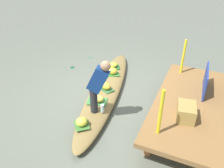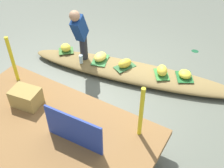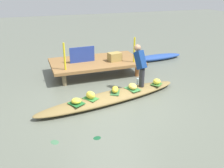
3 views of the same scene
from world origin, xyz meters
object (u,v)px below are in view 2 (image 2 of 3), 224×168
at_px(banana_bunch_2, 185,74).
at_px(market_banner, 74,130).
at_px(banana_bunch_3, 100,57).
at_px(banana_bunch_4, 125,63).
at_px(water_bottle, 81,59).
at_px(banana_bunch_0, 66,48).
at_px(banana_bunch_1, 162,70).
at_px(vendor_boat, 131,72).
at_px(produce_crate, 26,97).
at_px(vendor_person, 80,32).

distance_m(banana_bunch_2, market_banner, 2.68).
bearing_deg(market_banner, banana_bunch_3, -68.79).
height_order(banana_bunch_4, water_bottle, water_bottle).
distance_m(banana_bunch_0, banana_bunch_1, 2.17).
height_order(banana_bunch_1, water_bottle, banana_bunch_1).
bearing_deg(banana_bunch_4, banana_bunch_1, -168.86).
bearing_deg(banana_bunch_2, vendor_boat, 14.12).
distance_m(vendor_boat, produce_crate, 2.25).
height_order(vendor_boat, market_banner, market_banner).
distance_m(banana_bunch_4, produce_crate, 2.14).
xyz_separation_m(water_bottle, market_banner, (-1.26, 1.88, 0.45)).
bearing_deg(banana_bunch_4, banana_bunch_0, 5.93).
distance_m(banana_bunch_1, produce_crate, 2.61).
xyz_separation_m(vendor_boat, banana_bunch_4, (0.12, 0.04, 0.20)).
height_order(banana_bunch_0, banana_bunch_2, banana_bunch_0).
bearing_deg(vendor_person, banana_bunch_0, -12.50).
bearing_deg(banana_bunch_2, water_bottle, 17.44).
bearing_deg(market_banner, banana_bunch_2, -109.68).
xyz_separation_m(banana_bunch_1, market_banner, (0.35, 2.37, 0.44)).
height_order(banana_bunch_1, produce_crate, produce_crate).
bearing_deg(banana_bunch_1, produce_crate, 55.56).
relative_size(banana_bunch_2, market_banner, 0.30).
height_order(banana_bunch_1, banana_bunch_3, banana_bunch_1).
distance_m(vendor_boat, banana_bunch_4, 0.24).
height_order(banana_bunch_4, market_banner, market_banner).
relative_size(vendor_boat, produce_crate, 9.98).
relative_size(banana_bunch_3, vendor_person, 0.26).
distance_m(water_bottle, market_banner, 2.31).
xyz_separation_m(market_banner, produce_crate, (1.11, -0.23, -0.12)).
height_order(vendor_person, water_bottle, vendor_person).
relative_size(banana_bunch_0, banana_bunch_3, 0.72).
relative_size(banana_bunch_0, produce_crate, 0.52).
relative_size(banana_bunch_0, vendor_person, 0.19).
distance_m(banana_bunch_0, produce_crate, 1.99).
xyz_separation_m(banana_bunch_3, produce_crate, (0.15, 1.93, 0.34)).
height_order(market_banner, produce_crate, market_banner).
xyz_separation_m(banana_bunch_1, produce_crate, (1.46, 2.13, 0.32)).
xyz_separation_m(vendor_boat, banana_bunch_1, (-0.63, -0.11, 0.21)).
bearing_deg(vendor_boat, banana_bunch_0, -4.12).
relative_size(banana_bunch_0, banana_bunch_2, 0.87).
bearing_deg(banana_bunch_4, vendor_boat, -162.61).
relative_size(vendor_person, water_bottle, 6.55).
xyz_separation_m(banana_bunch_4, market_banner, (-0.40, 2.22, 0.46)).
distance_m(banana_bunch_0, banana_bunch_4, 1.41).
bearing_deg(produce_crate, banana_bunch_2, -129.44).
height_order(banana_bunch_2, vendor_person, vendor_person).
bearing_deg(vendor_boat, banana_bunch_2, -176.88).
height_order(banana_bunch_4, produce_crate, produce_crate).
bearing_deg(produce_crate, banana_bunch_4, -109.76).
distance_m(banana_bunch_3, market_banner, 2.41).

